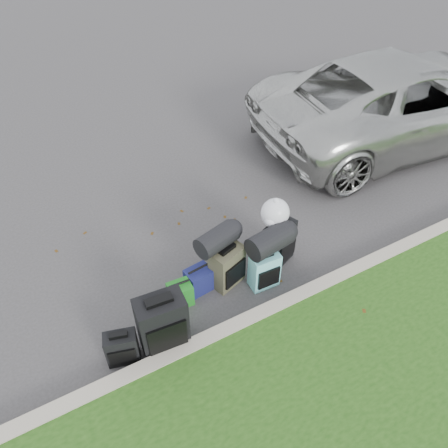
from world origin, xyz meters
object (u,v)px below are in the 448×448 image
suitcase_teal (264,270)px  tote_navy (199,280)px  suv (403,99)px  suitcase_large_black_right (279,243)px  suitcase_olive (227,266)px  suitcase_small_black (122,348)px  tote_green (180,294)px  suitcase_large_black_left (162,324)px

suitcase_teal → tote_navy: size_ratio=1.54×
suv → suitcase_teal: size_ratio=10.69×
suv → suitcase_large_black_right: bearing=118.9°
suitcase_olive → suitcase_teal: suitcase_olive is taller
suv → suitcase_teal: 4.69m
suitcase_small_black → tote_green: 0.98m
suv → tote_navy: bearing=113.2°
suitcase_small_black → tote_navy: 1.29m
suitcase_large_black_left → tote_navy: suitcase_large_black_left is taller
suitcase_large_black_left → suv: bearing=25.1°
suitcase_large_black_right → tote_green: size_ratio=2.02×
suitcase_small_black → tote_navy: bearing=39.1°
suitcase_large_black_left → tote_green: (0.41, 0.45, -0.22)m
suitcase_teal → suitcase_large_black_right: (0.40, 0.27, 0.06)m
suitcase_olive → suitcase_small_black: bearing=177.4°
suv → suitcase_large_black_right: size_ratio=8.58×
suitcase_large_black_right → tote_navy: (-1.17, 0.06, -0.16)m
suv → suitcase_large_black_right: suv is taller
suitcase_small_black → suitcase_teal: (1.96, 0.17, 0.04)m
suitcase_olive → tote_navy: suitcase_olive is taller
suitcase_large_black_right → tote_green: suitcase_large_black_right is taller
suitcase_large_black_left → suitcase_large_black_right: suitcase_large_black_left is taller
suitcase_teal → suitcase_large_black_right: suitcase_large_black_right is taller
suitcase_olive → suitcase_large_black_right: 0.80m
suitcase_small_black → tote_green: (0.89, 0.41, -0.06)m
tote_navy → suitcase_small_black: bearing=-163.7°
suitcase_olive → tote_green: size_ratio=1.83×
suitcase_olive → suitcase_teal: bearing=-51.8°
suv → tote_navy: size_ratio=16.46×
suv → suitcase_small_black: (-6.20, -2.10, -0.56)m
suitcase_large_black_right → suitcase_small_black: bearing=168.6°
suv → tote_green: suv is taller
suitcase_small_black → suitcase_large_black_left: suitcase_large_black_left is taller
suitcase_large_black_left → suitcase_olive: size_ratio=1.31×
suitcase_large_black_left → tote_navy: 0.92m
suitcase_small_black → suitcase_teal: suitcase_teal is taller
suv → suitcase_teal: suv is taller
tote_navy → suitcase_teal: bearing=-30.0°
suitcase_large_black_left → suitcase_olive: 1.19m
suitcase_large_black_left → suitcase_small_black: bearing=179.9°
suitcase_olive → tote_navy: size_ratio=1.73×
suitcase_large_black_right → suitcase_large_black_left: bearing=172.3°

